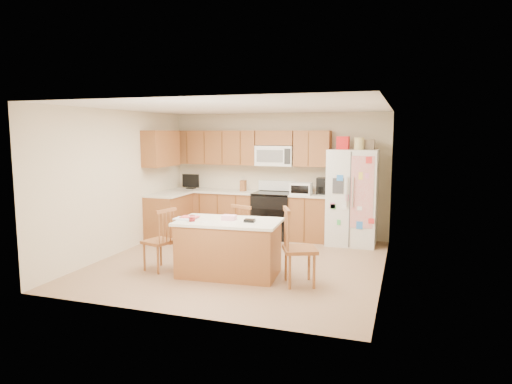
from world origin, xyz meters
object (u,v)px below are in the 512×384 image
(island, at_px, (229,247))
(windsor_chair_right, at_px, (298,249))
(stove, at_px, (273,214))
(windsor_chair_left, at_px, (160,241))
(windsor_chair_back, at_px, (246,235))
(refrigerator, at_px, (352,196))

(island, bearing_deg, windsor_chair_right, -5.55)
(island, bearing_deg, stove, 91.41)
(windsor_chair_left, bearing_deg, windsor_chair_back, 37.48)
(stove, relative_size, refrigerator, 0.55)
(stove, xyz_separation_m, island, (0.06, -2.58, -0.06))
(stove, height_order, windsor_chair_back, stove)
(island, bearing_deg, refrigerator, 59.05)
(island, xyz_separation_m, windsor_chair_right, (1.07, -0.10, 0.09))
(windsor_chair_left, xyz_separation_m, windsor_chair_right, (2.16, 0.01, 0.05))
(refrigerator, bearing_deg, windsor_chair_left, -134.65)
(island, relative_size, windsor_chair_left, 1.66)
(stove, bearing_deg, refrigerator, -2.30)
(stove, relative_size, windsor_chair_left, 1.16)
(island, relative_size, windsor_chair_right, 1.49)
(refrigerator, xyz_separation_m, windsor_chair_left, (-2.59, -2.63, -0.46))
(windsor_chair_back, xyz_separation_m, windsor_chair_right, (1.06, -0.84, 0.06))
(refrigerator, height_order, windsor_chair_left, refrigerator)
(refrigerator, height_order, windsor_chair_right, refrigerator)
(windsor_chair_back, height_order, windsor_chair_right, windsor_chair_right)
(island, height_order, windsor_chair_left, windsor_chair_left)
(windsor_chair_back, bearing_deg, refrigerator, 50.05)
(refrigerator, height_order, island, refrigerator)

